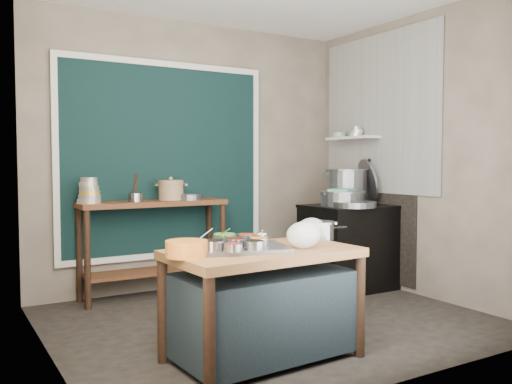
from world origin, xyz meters
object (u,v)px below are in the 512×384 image
stock_pot (347,186)px  stove_block (350,248)px  ceramic_crock (171,191)px  yellow_basin (187,249)px  steamer (342,199)px  utensil_cup (136,197)px  prep_table (263,304)px  saucepan (318,230)px  condiment_tray (240,248)px  back_counter (154,249)px

stock_pot → stove_block: bearing=-118.0°
ceramic_crock → stove_block: bearing=-23.3°
yellow_basin → stock_pot: bearing=30.6°
stove_block → ceramic_crock: bearing=156.7°
steamer → utensil_cup: bearing=159.3°
stove_block → steamer: 0.56m
stock_pot → prep_table: bearing=-143.1°
utensil_cup → steamer: 2.07m
saucepan → stock_pot: 1.92m
utensil_cup → stock_pot: size_ratio=0.29×
stove_block → saucepan: bearing=-138.7°
stock_pot → ceramic_crock: bearing=162.8°
condiment_tray → utensil_cup: 1.96m
stock_pot → saucepan: bearing=-136.5°
prep_table → condiment_tray: (-0.16, 0.03, 0.39)m
back_counter → prep_table: bearing=-89.3°
back_counter → stove_block: size_ratio=1.61×
utensil_cup → ceramic_crock: ceramic_crock is taller
back_counter → utensil_cup: utensil_cup is taller
steamer → back_counter: bearing=155.7°
prep_table → stove_block: bearing=31.8°
prep_table → saucepan: size_ratio=4.98×
stove_block → stock_pot: 0.67m
stove_block → condiment_tray: 2.42m
stove_block → saucepan: (-1.29, -1.13, 0.39)m
stock_pot → steamer: (-0.25, -0.24, -0.11)m
prep_table → back_counter: bearing=87.7°
condiment_tray → steamer: steamer is taller
saucepan → ceramic_crock: (-0.43, 1.87, 0.22)m
stove_block → saucepan: 1.76m
yellow_basin → utensil_cup: size_ratio=1.87×
utensil_cup → saucepan: bearing=-65.8°
stove_block → utensil_cup: (-2.10, 0.68, 0.57)m
steamer → condiment_tray: bearing=-147.2°
stock_pot → condiment_tray: bearing=-145.9°
prep_table → stock_pot: 2.56m
saucepan → steamer: steamer is taller
yellow_basin → back_counter: bearing=75.4°
condiment_tray → saucepan: size_ratio=2.44×
ceramic_crock → stock_pot: stock_pot is taller
prep_table → steamer: steamer is taller
ceramic_crock → condiment_tray: bearing=-99.2°
stove_block → utensil_cup: 2.27m
prep_table → utensil_cup: (-0.22, 1.98, 0.62)m
prep_table → stock_pot: stock_pot is taller
utensil_cup → stove_block: bearing=-17.9°
yellow_basin → utensil_cup: utensil_cup is taller
stove_block → utensil_cup: size_ratio=6.46×
prep_table → saucepan: 0.76m
back_counter → stove_block: 2.04m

